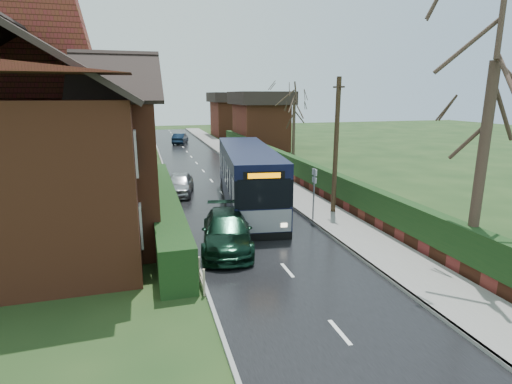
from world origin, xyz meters
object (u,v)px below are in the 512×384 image
object	(u,v)px
car_green	(227,231)
bus	(248,178)
brick_house	(46,137)
telegraph_pole	(336,147)
bus_stop_sign	(314,187)
car_silver	(180,184)

from	to	relation	value
car_green	bus	bearing A→B (deg)	77.79
brick_house	telegraph_pole	bearing A→B (deg)	-3.28
car_green	bus_stop_sign	distance (m)	5.36
brick_house	car_silver	bearing A→B (deg)	43.21
car_silver	telegraph_pole	world-z (taller)	telegraph_pole
car_green	telegraph_pole	bearing A→B (deg)	37.05
car_green	telegraph_pole	world-z (taller)	telegraph_pole
bus_stop_sign	telegraph_pole	xyz separation A→B (m)	(1.60, 1.01, 1.77)
bus_stop_sign	telegraph_pole	distance (m)	2.59
brick_house	bus_stop_sign	distance (m)	12.34
car_green	telegraph_pole	xyz separation A→B (m)	(6.40, 3.15, 2.84)
bus_stop_sign	bus	bearing A→B (deg)	120.80
brick_house	bus	xyz separation A→B (m)	(9.53, 1.70, -2.71)
bus	car_green	xyz separation A→B (m)	(-2.39, -5.63, -0.94)
bus	telegraph_pole	size ratio (longest dim) A/B	1.60
brick_house	bus	world-z (taller)	brick_house
car_green	brick_house	bearing A→B (deg)	162.01
brick_house	bus_stop_sign	xyz separation A→B (m)	(11.93, -1.79, -2.59)
car_green	car_silver	bearing A→B (deg)	106.82
car_silver	bus_stop_sign	xyz separation A→B (m)	(5.81, -7.54, 1.10)
telegraph_pole	brick_house	bearing A→B (deg)	169.47
brick_house	car_silver	distance (m)	9.17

